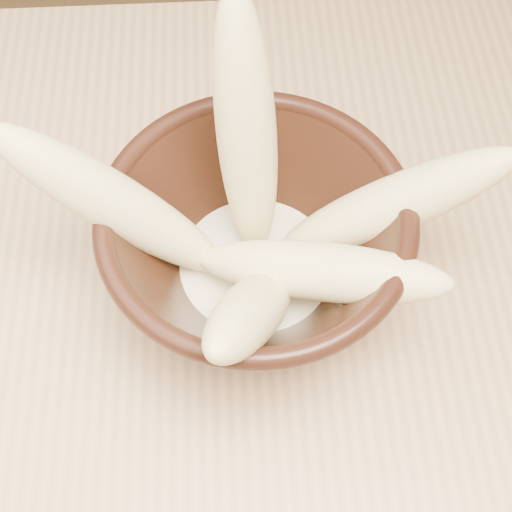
% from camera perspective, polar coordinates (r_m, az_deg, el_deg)
% --- Properties ---
extents(table, '(1.20, 0.80, 0.75)m').
position_cam_1_polar(table, '(0.63, -10.28, -11.54)').
color(table, tan).
rests_on(table, ground).
extents(bowl, '(0.22, 0.22, 0.12)m').
position_cam_1_polar(bowl, '(0.51, 0.00, 0.57)').
color(bowl, black).
rests_on(bowl, table).
extents(milk_puddle, '(0.12, 0.12, 0.02)m').
position_cam_1_polar(milk_puddle, '(0.53, 0.00, -1.02)').
color(milk_puddle, beige).
rests_on(milk_puddle, bowl).
extents(banana_upright, '(0.06, 0.10, 0.21)m').
position_cam_1_polar(banana_upright, '(0.47, -0.76, 9.66)').
color(banana_upright, '#D7BB7F').
rests_on(banana_upright, bowl).
extents(banana_left, '(0.17, 0.07, 0.16)m').
position_cam_1_polar(banana_left, '(0.48, -11.04, 4.04)').
color(banana_left, '#D7BB7F').
rests_on(banana_left, bowl).
extents(banana_right, '(0.17, 0.04, 0.14)m').
position_cam_1_polar(banana_right, '(0.50, 10.74, 3.99)').
color(banana_right, '#D7BB7F').
rests_on(banana_right, bowl).
extents(banana_across, '(0.19, 0.10, 0.09)m').
position_cam_1_polar(banana_across, '(0.48, 5.00, -1.22)').
color(banana_across, '#D7BB7F').
rests_on(banana_across, bowl).
extents(banana_front, '(0.09, 0.14, 0.13)m').
position_cam_1_polar(banana_front, '(0.45, -0.40, -4.49)').
color(banana_front, '#D7BB7F').
rests_on(banana_front, bowl).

